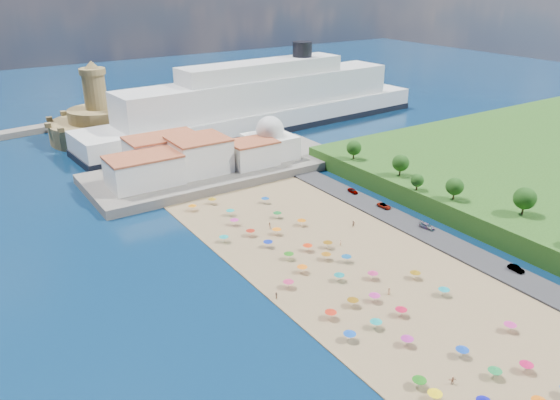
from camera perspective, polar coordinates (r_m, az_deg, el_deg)
ground at (r=131.00m, az=4.59°, el=-7.15°), size 700.00×700.00×0.00m
terrace at (r=191.78m, az=-6.41°, el=3.23°), size 90.00×36.00×3.00m
jetty at (r=215.15m, az=-15.97°, el=4.57°), size 18.00×70.00×2.40m
waterfront_buildings at (r=185.13m, az=-10.18°, el=4.37°), size 57.00×29.00×11.00m
domed_building at (r=197.17m, az=-1.05°, el=6.20°), size 16.00×16.00×15.00m
fortress at (r=241.51m, az=-18.39°, el=7.59°), size 40.00×40.00×32.40m
cruise_ship at (r=244.76m, az=-1.78°, el=9.91°), size 167.24×34.65×36.31m
beach_parasols at (r=121.04m, az=7.71°, el=-8.85°), size 32.22×118.16×2.20m
beachgoers at (r=124.07m, az=8.97°, el=-8.63°), size 40.47×78.63×1.88m
parked_cars at (r=157.85m, az=13.17°, el=-1.72°), size 2.52×62.30×1.37m
hillside_trees at (r=153.39m, az=22.29°, el=-0.05°), size 15.19×107.57×7.55m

